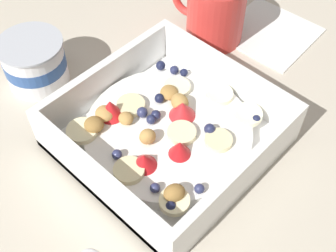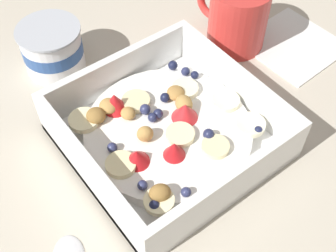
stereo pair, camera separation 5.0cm
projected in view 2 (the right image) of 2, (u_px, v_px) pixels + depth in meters
ground_plane at (169, 151)px, 0.52m from camera, size 2.40×2.40×0.00m
fruit_bowl at (167, 132)px, 0.51m from camera, size 0.22×0.22×0.06m
yogurt_cup at (52, 48)px, 0.58m from camera, size 0.08×0.08×0.06m
coffee_mug at (237, 17)px, 0.60m from camera, size 0.08×0.11×0.09m
folded_napkin at (293, 44)px, 0.63m from camera, size 0.13×0.13×0.01m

